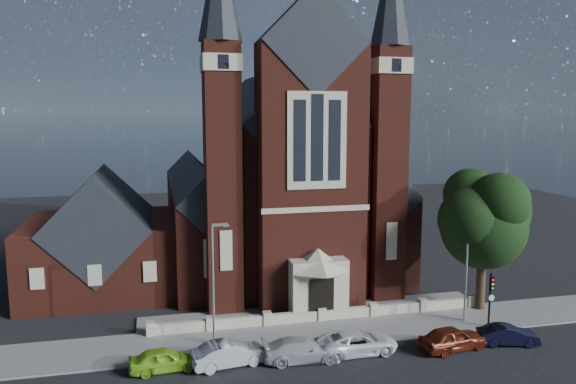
# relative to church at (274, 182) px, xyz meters

# --- Properties ---
(ground) EXTENTS (120.00, 120.00, 0.00)m
(ground) POSITION_rel_church_xyz_m (0.00, -7.94, -8.19)
(ground) COLOR black
(ground) RESTS_ON ground
(pavement_strip) EXTENTS (60.00, 5.00, 0.12)m
(pavement_strip) POSITION_rel_church_xyz_m (0.00, -18.44, -8.19)
(pavement_strip) COLOR slate
(pavement_strip) RESTS_ON ground
(forecourt_paving) EXTENTS (26.00, 3.00, 0.14)m
(forecourt_paving) POSITION_rel_church_xyz_m (0.00, -14.44, -8.19)
(forecourt_paving) COLOR slate
(forecourt_paving) RESTS_ON ground
(forecourt_wall) EXTENTS (24.00, 0.40, 0.90)m
(forecourt_wall) POSITION_rel_church_xyz_m (0.00, -16.44, -8.19)
(forecourt_wall) COLOR #B1A98C
(forecourt_wall) RESTS_ON ground
(church) EXTENTS (20.01, 34.90, 29.20)m
(church) POSITION_rel_church_xyz_m (0.00, 0.00, 0.00)
(church) COLOR #542116
(church) RESTS_ON ground
(parish_hall) EXTENTS (12.00, 12.20, 10.24)m
(parish_hall) POSITION_rel_church_xyz_m (-16.00, -4.94, -4.17)
(parish_hall) COLOR #542116
(parish_hall) RESTS_ON ground
(street_tree) EXTENTS (6.40, 6.60, 10.70)m
(street_tree) POSITION_rel_church_xyz_m (12.60, -17.23, -1.23)
(street_tree) COLOR black
(street_tree) RESTS_ON ground
(street_lamp_left) EXTENTS (1.16, 0.22, 8.09)m
(street_lamp_left) POSITION_rel_church_xyz_m (-7.91, -18.94, -3.59)
(street_lamp_left) COLOR gray
(street_lamp_left) RESTS_ON ground
(street_lamp_right) EXTENTS (1.16, 0.22, 8.09)m
(street_lamp_right) POSITION_rel_church_xyz_m (10.09, -18.94, -3.59)
(street_lamp_right) COLOR gray
(street_lamp_right) RESTS_ON ground
(traffic_signal) EXTENTS (0.28, 0.42, 4.00)m
(traffic_signal) POSITION_rel_church_xyz_m (11.00, -20.52, -5.60)
(traffic_signal) COLOR black
(traffic_signal) RESTS_ON ground
(car_lime_van) EXTENTS (4.12, 1.91, 1.37)m
(car_lime_van) POSITION_rel_church_xyz_m (-11.24, -21.76, -7.50)
(car_lime_van) COLOR #8BCD29
(car_lime_van) RESTS_ON ground
(car_silver_a) EXTENTS (4.76, 2.36, 1.50)m
(car_silver_a) POSITION_rel_church_xyz_m (-7.43, -22.01, -7.43)
(car_silver_a) COLOR #B2B6BB
(car_silver_a) RESTS_ON ground
(car_silver_b) EXTENTS (5.00, 2.29, 1.42)m
(car_silver_b) POSITION_rel_church_xyz_m (-3.03, -22.36, -7.48)
(car_silver_b) COLOR silver
(car_silver_b) RESTS_ON ground
(car_white_suv) EXTENTS (5.24, 2.56, 1.43)m
(car_white_suv) POSITION_rel_church_xyz_m (0.63, -22.11, -7.47)
(car_white_suv) COLOR white
(car_white_suv) RESTS_ON ground
(car_dark_red) EXTENTS (4.73, 2.51, 1.53)m
(car_dark_red) POSITION_rel_church_xyz_m (6.73, -23.05, -7.42)
(car_dark_red) COLOR #5F1E10
(car_dark_red) RESTS_ON ground
(car_navy) EXTENTS (4.12, 2.23, 1.29)m
(car_navy) POSITION_rel_church_xyz_m (10.69, -23.15, -7.54)
(car_navy) COLOR black
(car_navy) RESTS_ON ground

